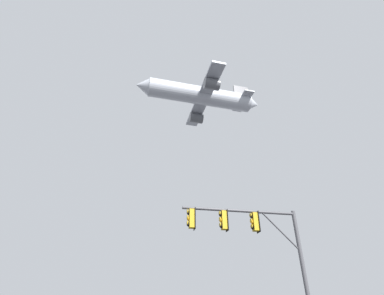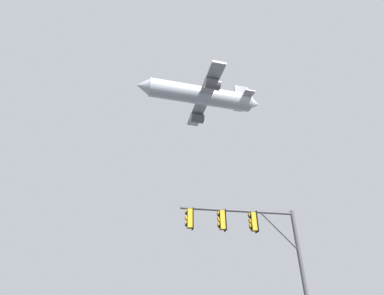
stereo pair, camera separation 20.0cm
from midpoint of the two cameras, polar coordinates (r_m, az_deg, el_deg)
name	(u,v)px [view 2 (the right image)]	position (r m, az deg, el deg)	size (l,w,h in m)	color
signal_pole_near	(250,233)	(14.81, 12.04, -16.51)	(5.96, 0.96, 5.62)	#4C4C51
airplane	(201,96)	(54.07, 1.92, 10.33)	(23.87, 18.44, 6.51)	#B7BCC6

